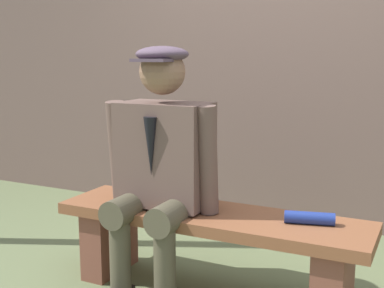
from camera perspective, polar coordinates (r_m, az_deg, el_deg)
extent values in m
cube|color=brown|center=(2.67, 2.07, -8.23)|extent=(1.64, 0.44, 0.06)
cube|color=brown|center=(2.57, 15.54, -14.61)|extent=(0.14, 0.37, 0.39)
cube|color=brown|center=(3.04, -9.17, -10.47)|extent=(0.14, 0.37, 0.39)
cube|color=brown|center=(2.70, -3.04, -1.08)|extent=(0.48, 0.28, 0.54)
cylinder|color=#1E2338|center=(2.67, -3.08, 4.03)|extent=(0.26, 0.26, 0.06)
cone|color=black|center=(2.57, -4.65, -0.27)|extent=(0.07, 0.07, 0.30)
sphere|color=#8C664C|center=(2.64, -3.34, 8.07)|extent=(0.24, 0.24, 0.24)
ellipsoid|color=#51404F|center=(2.64, -3.36, 10.01)|extent=(0.27, 0.27, 0.08)
cube|color=#51404F|center=(2.54, -4.55, 9.33)|extent=(0.19, 0.11, 0.02)
cylinder|color=#4F4936|center=(2.60, -1.78, -7.69)|extent=(0.15, 0.40, 0.15)
cylinder|color=#4F4936|center=(2.58, -3.07, -13.30)|extent=(0.11, 0.11, 0.46)
cylinder|color=brown|center=(2.55, 1.81, -1.83)|extent=(0.11, 0.15, 0.56)
cylinder|color=#4F4936|center=(2.73, -6.69, -6.91)|extent=(0.15, 0.40, 0.15)
cylinder|color=#4F4936|center=(2.71, -8.04, -12.23)|extent=(0.11, 0.11, 0.46)
cylinder|color=brown|center=(2.81, -8.23, -0.83)|extent=(0.11, 0.16, 0.56)
cylinder|color=navy|center=(2.53, 13.01, -8.07)|extent=(0.25, 0.12, 0.06)
cube|color=brown|center=(3.90, 10.93, 8.33)|extent=(12.00, 0.24, 2.30)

